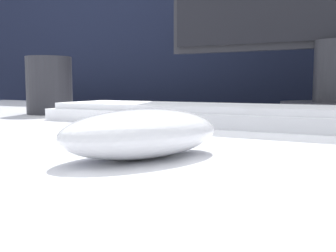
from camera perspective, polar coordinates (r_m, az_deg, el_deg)
partition_panel at (r=1.05m, az=18.15°, el=-2.19°), size 5.00×0.03×1.22m
computer_mouse_near at (r=0.26m, az=-3.66°, el=-1.06°), size 0.10×0.13×0.03m
keyboard at (r=0.50m, az=3.25°, el=1.80°), size 0.38×0.13×0.02m
mug at (r=0.68m, az=-16.84°, el=5.64°), size 0.07×0.07×0.09m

